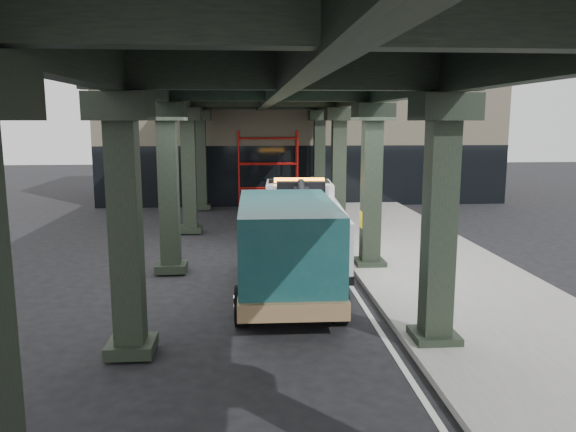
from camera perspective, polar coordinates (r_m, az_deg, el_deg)
name	(u,v)px	position (r m, az deg, el deg)	size (l,w,h in m)	color
ground	(290,290)	(15.21, 0.21, -7.53)	(90.00, 90.00, 0.00)	black
sidewalk	(430,265)	(17.98, 14.19, -4.88)	(5.00, 40.00, 0.15)	gray
lane_stripe	(340,269)	(17.32, 5.32, -5.40)	(0.12, 38.00, 0.01)	silver
viaduct	(271,87)	(16.53, -1.76, 13.00)	(7.40, 32.00, 6.40)	black
building	(297,129)	(34.63, 0.91, 8.85)	(22.00, 10.00, 8.00)	#C6B793
scaffolding	(268,167)	(29.25, -2.06, 4.98)	(3.08, 0.88, 4.00)	#A9110D
tow_truck	(301,222)	(17.86, 1.33, -0.63)	(2.79, 8.28, 2.68)	black
towed_van	(286,245)	(14.29, -0.24, -3.00)	(2.60, 6.30, 2.54)	#134346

